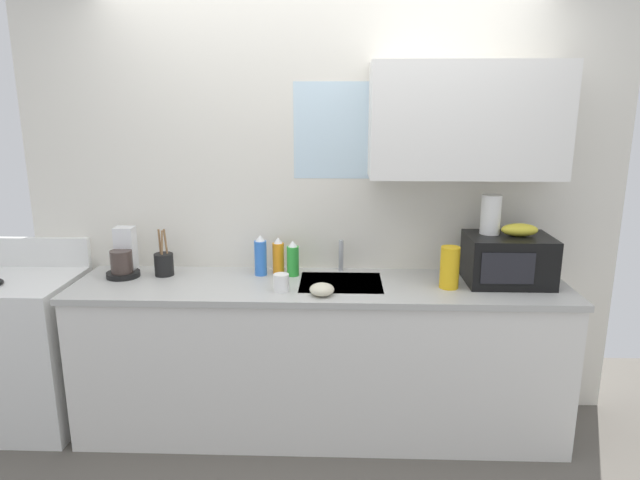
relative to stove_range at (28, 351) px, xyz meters
The scene contains 15 objects.
kitchen_wall_assembly 2.10m from the stove_range, ahead, with size 3.53×0.42×2.50m.
counter_unit 1.73m from the stove_range, ahead, with size 2.76×0.63×0.90m.
sink_faucet 1.93m from the stove_range, ahead, with size 0.03×0.03×0.19m, color #B2B5BA.
stove_range is the anchor object (origin of this frame).
microwave 2.83m from the stove_range, ahead, with size 0.46×0.35×0.27m.
banana_bunch 2.92m from the stove_range, ahead, with size 0.20×0.11×0.07m, color gold.
paper_towel_roll 2.80m from the stove_range, ahead, with size 0.11×0.11×0.22m, color white.
coffee_maker 0.80m from the stove_range, 10.24° to the left, with size 0.19×0.21×0.28m.
dish_soap_bottle_green 1.66m from the stove_range, ahead, with size 0.07×0.07×0.21m.
dish_soap_bottle_orange 1.58m from the stove_range, ahead, with size 0.07×0.07×0.22m.
dish_soap_bottle_blue 1.49m from the stove_range, ahead, with size 0.07×0.07×0.24m.
cereal_canister 2.50m from the stove_range, ahead, with size 0.10×0.10×0.23m, color gold.
mug_white 1.61m from the stove_range, ahead, with size 0.08×0.08×0.10m, color white.
utensil_crock 0.97m from the stove_range, ahead, with size 0.11×0.11×0.28m.
small_bowl 1.82m from the stove_range, ahead, with size 0.13×0.13×0.07m, color beige.
Camera 1 is at (0.11, -3.00, 1.90)m, focal length 31.66 mm.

